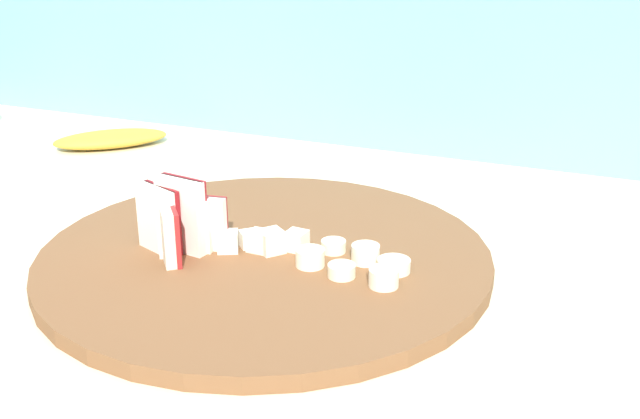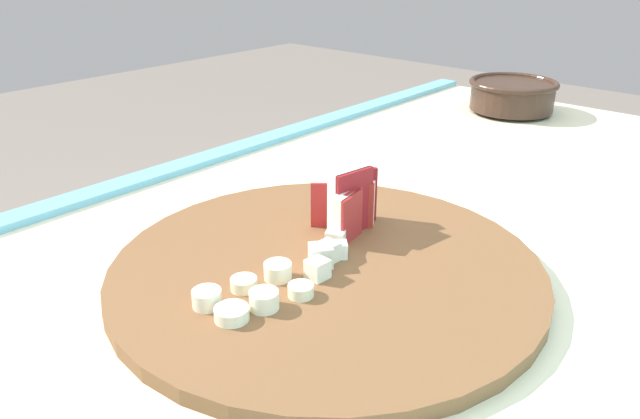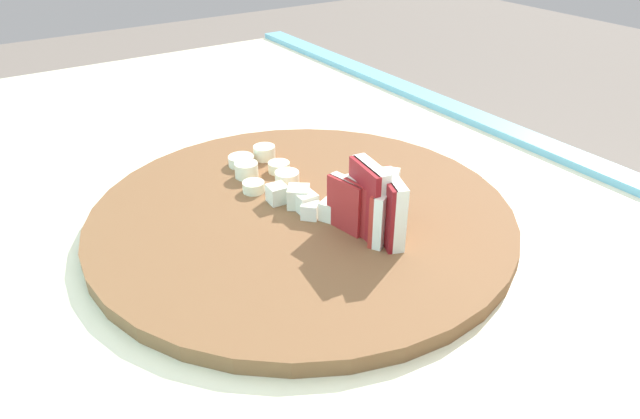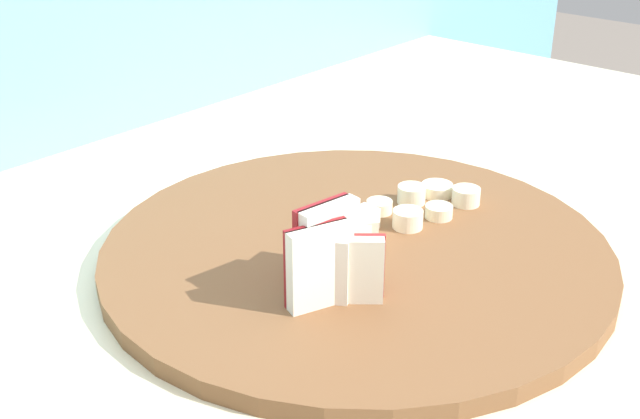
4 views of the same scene
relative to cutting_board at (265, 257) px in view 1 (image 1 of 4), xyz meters
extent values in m
cube|color=#6BADC6|center=(-0.07, 0.40, -0.17)|extent=(2.40, 0.04, 1.49)
cylinder|color=brown|center=(0.00, 0.00, 0.00)|extent=(0.41, 0.41, 0.01)
cube|color=#B22D23|center=(-0.08, -0.03, 0.03)|extent=(0.03, 0.04, 0.05)
cube|color=white|center=(-0.08, -0.03, 0.03)|extent=(0.03, 0.04, 0.05)
cube|color=#A32323|center=(-0.06, -0.05, 0.03)|extent=(0.03, 0.03, 0.05)
cube|color=beige|center=(-0.07, -0.05, 0.03)|extent=(0.03, 0.04, 0.05)
cube|color=maroon|center=(-0.09, -0.03, 0.04)|extent=(0.05, 0.02, 0.06)
cube|color=white|center=(-0.09, -0.04, 0.04)|extent=(0.05, 0.03, 0.06)
cube|color=maroon|center=(-0.07, -0.02, 0.04)|extent=(0.05, 0.01, 0.07)
cube|color=white|center=(-0.07, -0.03, 0.04)|extent=(0.05, 0.02, 0.07)
cube|color=#A32323|center=(-0.06, -0.02, 0.03)|extent=(0.04, 0.01, 0.05)
cube|color=white|center=(-0.06, -0.03, 0.03)|extent=(0.04, 0.01, 0.05)
cube|color=#A32323|center=(-0.05, -0.01, 0.03)|extent=(0.04, 0.01, 0.05)
cube|color=white|center=(-0.05, -0.02, 0.03)|extent=(0.04, 0.02, 0.05)
cube|color=beige|center=(0.00, 0.00, 0.02)|extent=(0.02, 0.02, 0.02)
cube|color=#EFE5CC|center=(-0.03, -0.01, 0.02)|extent=(0.02, 0.02, 0.02)
cube|color=#EFE5CC|center=(0.03, 0.01, 0.02)|extent=(0.02, 0.02, 0.02)
cube|color=beige|center=(0.01, 0.00, 0.02)|extent=(0.03, 0.03, 0.02)
cube|color=white|center=(-0.02, 0.00, 0.01)|extent=(0.02, 0.02, 0.02)
cylinder|color=#F4EAC6|center=(0.05, -0.01, 0.02)|extent=(0.03, 0.03, 0.02)
cylinder|color=beige|center=(0.08, -0.02, 0.01)|extent=(0.02, 0.02, 0.01)
cylinder|color=#F4EAC6|center=(0.12, -0.03, 0.01)|extent=(0.02, 0.02, 0.02)
cylinder|color=beige|center=(0.06, 0.02, 0.01)|extent=(0.02, 0.02, 0.01)
cylinder|color=#F4EAC6|center=(0.09, 0.01, 0.02)|extent=(0.02, 0.02, 0.02)
cylinder|color=#F4EAC6|center=(0.12, 0.00, 0.01)|extent=(0.03, 0.03, 0.01)
ellipsoid|color=gold|center=(-0.37, 0.26, 0.00)|extent=(0.15, 0.15, 0.02)
camera|label=1|loc=(0.30, -0.57, 0.30)|focal=43.40mm
camera|label=2|loc=(0.38, 0.33, 0.29)|focal=34.27mm
camera|label=3|loc=(-0.42, 0.25, 0.29)|focal=32.72mm
camera|label=4|loc=(-0.45, -0.36, 0.32)|focal=45.72mm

